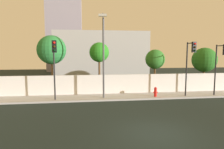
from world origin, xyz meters
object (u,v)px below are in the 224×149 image
object	(u,v)px
street_lamp_curbside	(103,51)
traffic_light_center	(190,57)
fire_hydrant	(155,91)
roadside_tree_midleft	(99,53)
roadside_tree_rightmost	(204,60)
traffic_light_right	(221,59)
roadside_tree_midright	(155,59)
traffic_light_left	(54,58)
roadside_tree_leftmost	(52,50)

from	to	relation	value
street_lamp_curbside	traffic_light_center	bearing A→B (deg)	-2.61
traffic_light_center	street_lamp_curbside	distance (m)	7.54
fire_hydrant	roadside_tree_midleft	bearing A→B (deg)	144.94
roadside_tree_rightmost	traffic_light_right	bearing A→B (deg)	-103.68
fire_hydrant	roadside_tree_midright	bearing A→B (deg)	72.03
traffic_light_center	roadside_tree_rightmost	size ratio (longest dim) A/B	1.05
traffic_light_right	street_lamp_curbside	distance (m)	10.30
street_lamp_curbside	traffic_light_left	bearing A→B (deg)	-170.24
traffic_light_left	traffic_light_center	xyz separation A→B (m)	(11.40, 0.33, -0.03)
traffic_light_left	traffic_light_right	world-z (taller)	traffic_light_left
fire_hydrant	roadside_tree_rightmost	distance (m)	7.85
roadside_tree_midright	roadside_tree_leftmost	bearing A→B (deg)	180.00
traffic_light_left	roadside_tree_midright	distance (m)	10.48
traffic_light_right	fire_hydrant	bearing A→B (deg)	173.20
traffic_light_center	roadside_tree_midleft	size ratio (longest dim) A/B	0.95
roadside_tree_leftmost	roadside_tree_midleft	world-z (taller)	roadside_tree_leftmost
street_lamp_curbside	roadside_tree_midleft	xyz separation A→B (m)	(-0.11, 3.52, -0.18)
roadside_tree_leftmost	street_lamp_curbside	bearing A→B (deg)	-36.62
traffic_light_right	roadside_tree_rightmost	world-z (taller)	traffic_light_right
traffic_light_right	roadside_tree_midleft	bearing A→B (deg)	158.90
traffic_light_center	roadside_tree_rightmost	distance (m)	5.38
street_lamp_curbside	roadside_tree_midright	distance (m)	6.77
traffic_light_left	roadside_tree_leftmost	world-z (taller)	roadside_tree_leftmost
fire_hydrant	roadside_tree_rightmost	world-z (taller)	roadside_tree_rightmost
roadside_tree_leftmost	roadside_tree_midright	distance (m)	10.50
roadside_tree_midright	traffic_light_center	bearing A→B (deg)	-65.07
traffic_light_left	roadside_tree_midleft	distance (m)	5.65
traffic_light_center	roadside_tree_rightmost	bearing A→B (deg)	46.07
traffic_light_center	roadside_tree_midleft	world-z (taller)	roadside_tree_midleft
street_lamp_curbside	roadside_tree_midleft	distance (m)	3.53
fire_hydrant	street_lamp_curbside	bearing A→B (deg)	-177.65
roadside_tree_leftmost	roadside_tree_midleft	bearing A→B (deg)	0.00
street_lamp_curbside	roadside_tree_midright	xyz separation A→B (m)	(5.72, 3.52, -0.89)
traffic_light_left	roadside_tree_leftmost	size ratio (longest dim) A/B	0.84
traffic_light_center	roadside_tree_rightmost	world-z (taller)	traffic_light_center
roadside_tree_midright	roadside_tree_rightmost	bearing A→B (deg)	0.00
street_lamp_curbside	roadside_tree_leftmost	world-z (taller)	street_lamp_curbside
roadside_tree_midleft	roadside_tree_leftmost	bearing A→B (deg)	-180.00
street_lamp_curbside	roadside_tree_midleft	size ratio (longest dim) A/B	1.34
roadside_tree_rightmost	fire_hydrant	bearing A→B (deg)	-153.22
roadside_tree_midleft	street_lamp_curbside	bearing A→B (deg)	-88.23
fire_hydrant	roadside_tree_leftmost	world-z (taller)	roadside_tree_leftmost
fire_hydrant	roadside_tree_midleft	size ratio (longest dim) A/B	0.17
street_lamp_curbside	fire_hydrant	world-z (taller)	street_lamp_curbside
roadside_tree_midright	roadside_tree_rightmost	xyz separation A→B (m)	(5.52, 0.00, -0.08)
traffic_light_center	fire_hydrant	size ratio (longest dim) A/B	5.71
traffic_light_right	roadside_tree_rightmost	distance (m)	4.13
traffic_light_right	roadside_tree_midright	size ratio (longest dim) A/B	1.05
fire_hydrant	roadside_tree_rightmost	bearing A→B (deg)	26.78
roadside_tree_leftmost	roadside_tree_rightmost	distance (m)	16.01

